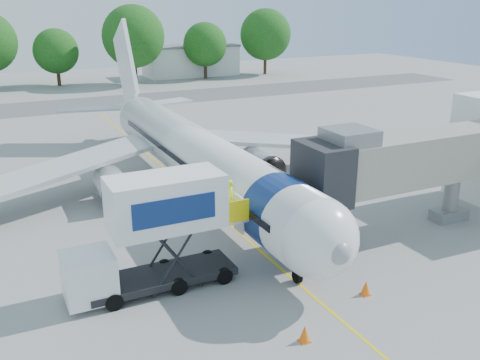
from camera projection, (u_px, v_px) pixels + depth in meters
name	position (u px, v px, depth m)	size (l,w,h in m)	color
ground	(218.00, 215.00, 33.89)	(160.00, 160.00, 0.00)	gray
guidance_line	(218.00, 215.00, 33.88)	(0.15, 70.00, 0.01)	yellow
taxiway_strip	(88.00, 104.00, 69.64)	(120.00, 10.00, 0.01)	#59595B
aircraft	(193.00, 154.00, 36.45)	(34.17, 37.73, 11.35)	white
jet_bridge	(398.00, 162.00, 29.84)	(13.90, 3.20, 6.60)	#A2988A
catering_hiloader	(153.00, 235.00, 24.44)	(8.50, 2.44, 5.50)	black
safety_cone_a	(366.00, 288.00, 24.64)	(0.45, 0.45, 0.72)	#FA620D
safety_cone_b	(305.00, 334.00, 21.25)	(0.46, 0.46, 0.74)	#FA620D
outbuilding_right	(191.00, 60.00, 94.93)	(16.40, 7.40, 5.30)	silver
tree_d	(56.00, 51.00, 82.67)	(6.88, 6.88, 8.77)	#382314
tree_e	(133.00, 36.00, 83.00)	(9.64, 9.64, 12.29)	#382314
tree_f	(205.00, 44.00, 90.29)	(7.36, 7.36, 9.38)	#382314
tree_g	(265.00, 35.00, 95.08)	(9.02, 9.02, 11.50)	#382314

